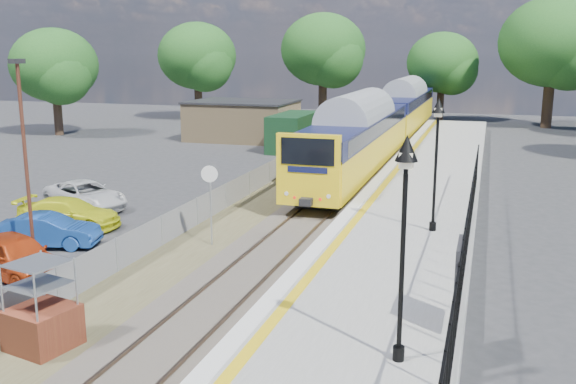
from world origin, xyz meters
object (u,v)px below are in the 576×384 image
at_px(car_yellow, 69,213).
at_px(car_white, 85,195).
at_px(victorian_lamp_north, 437,134).
at_px(speed_sign, 210,191).
at_px(train, 386,119).
at_px(carpark_lamp, 25,152).
at_px(car_red, 15,256).
at_px(victorian_lamp_south, 405,197).
at_px(car_blue, 48,231).
at_px(brick_plinth, 41,307).

relative_size(car_yellow, car_white, 0.93).
height_order(victorian_lamp_north, speed_sign, victorian_lamp_north).
xyz_separation_m(victorian_lamp_north, train, (-5.30, 23.16, -1.96)).
bearing_deg(carpark_lamp, car_yellow, 113.08).
height_order(carpark_lamp, car_red, carpark_lamp).
bearing_deg(carpark_lamp, victorian_lamp_south, -20.22).
bearing_deg(speed_sign, carpark_lamp, -151.14).
relative_size(victorian_lamp_south, car_white, 1.02).
height_order(car_red, car_blue, car_red).
xyz_separation_m(car_blue, car_white, (-2.13, 5.43, 0.01)).
bearing_deg(car_red, car_blue, 40.32).
height_order(brick_plinth, car_white, brick_plinth).
bearing_deg(car_yellow, carpark_lamp, -163.64).
bearing_deg(speed_sign, car_red, -145.44).
relative_size(train, car_yellow, 9.76).
distance_m(brick_plinth, speed_sign, 8.89).
bearing_deg(train, car_red, -103.55).
bearing_deg(car_blue, car_yellow, 3.72).
bearing_deg(brick_plinth, car_yellow, 122.86).
xyz_separation_m(carpark_lamp, car_yellow, (-1.95, 4.58, -3.28)).
bearing_deg(victorian_lamp_south, car_blue, 153.66).
bearing_deg(car_red, victorian_lamp_south, -86.77).
xyz_separation_m(speed_sign, car_red, (-4.58, -4.83, -1.38)).
height_order(speed_sign, carpark_lamp, carpark_lamp).
xyz_separation_m(victorian_lamp_north, speed_sign, (-7.80, -1.40, -2.21)).
distance_m(carpark_lamp, car_yellow, 5.97).
distance_m(car_red, car_blue, 3.22).
distance_m(victorian_lamp_south, speed_sign, 11.95).
distance_m(brick_plinth, car_blue, 8.78).
distance_m(victorian_lamp_south, car_white, 20.33).
relative_size(brick_plinth, car_white, 0.50).
xyz_separation_m(brick_plinth, car_white, (-7.40, 12.43, -0.45)).
distance_m(car_blue, car_yellow, 2.57).
bearing_deg(train, carpark_lamp, -103.95).
bearing_deg(victorian_lamp_north, carpark_lamp, -156.59).
xyz_separation_m(victorian_lamp_south, carpark_lamp, (-12.59, 4.64, -0.41)).
relative_size(car_blue, car_white, 0.83).
relative_size(victorian_lamp_south, car_red, 1.12).
height_order(carpark_lamp, car_yellow, carpark_lamp).
relative_size(speed_sign, car_white, 0.67).
distance_m(victorian_lamp_north, speed_sign, 8.23).
xyz_separation_m(carpark_lamp, car_white, (-3.25, 7.57, -3.27)).
relative_size(train, speed_sign, 13.49).
xyz_separation_m(train, speed_sign, (-2.50, -24.56, -0.26)).
distance_m(brick_plinth, carpark_lamp, 6.98).
distance_m(speed_sign, car_red, 6.80).
height_order(car_blue, car_yellow, car_blue).
xyz_separation_m(victorian_lamp_north, carpark_lamp, (-12.39, -5.36, -0.41)).
xyz_separation_m(carpark_lamp, car_blue, (-1.12, 2.15, -3.28)).
bearing_deg(car_yellow, car_white, 16.72).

